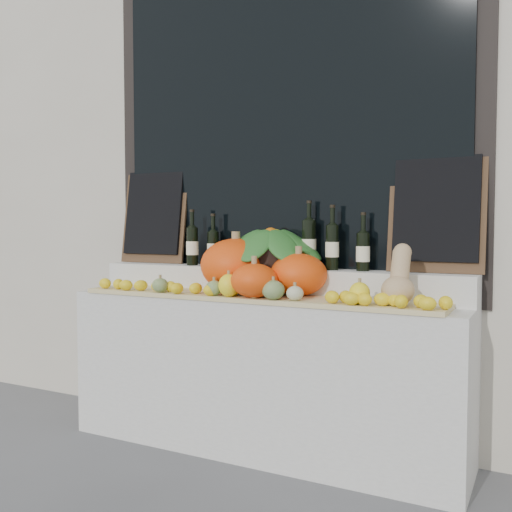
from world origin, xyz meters
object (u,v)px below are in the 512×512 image
produce_bowl (271,248)px  pumpkin_left (236,265)px  butternut_squash (399,280)px  pumpkin_right (299,275)px  wine_bottle_tall (309,244)px

produce_bowl → pumpkin_left: bearing=-135.1°
produce_bowl → butternut_squash: bearing=-17.8°
pumpkin_right → produce_bowl: size_ratio=0.46×
produce_bowl → wine_bottle_tall: (0.23, 0.03, 0.02)m
pumpkin_left → wine_bottle_tall: 0.44m
butternut_squash → wine_bottle_tall: bearing=153.4°
pumpkin_left → wine_bottle_tall: wine_bottle_tall is taller
pumpkin_right → produce_bowl: 0.32m
pumpkin_left → produce_bowl: (0.15, 0.15, 0.10)m
pumpkin_right → produce_bowl: (-0.25, 0.16, 0.14)m
produce_bowl → wine_bottle_tall: size_ratio=1.74×
wine_bottle_tall → produce_bowl: bearing=-172.2°
butternut_squash → wine_bottle_tall: wine_bottle_tall is taller
pumpkin_left → butternut_squash: pumpkin_left is taller
butternut_squash → produce_bowl: (-0.82, 0.26, 0.13)m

